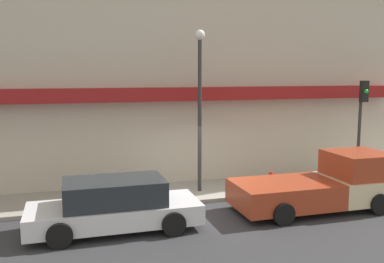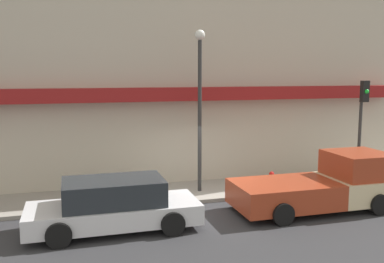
% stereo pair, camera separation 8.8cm
% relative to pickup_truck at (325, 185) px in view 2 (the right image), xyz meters
% --- Properties ---
extents(ground_plane, '(80.00, 80.00, 0.00)m').
position_rel_pickup_truck_xyz_m(ground_plane, '(-3.58, 1.60, -0.78)').
color(ground_plane, '#2D2D30').
extents(sidewalk, '(36.00, 2.57, 0.13)m').
position_rel_pickup_truck_xyz_m(sidewalk, '(-3.58, 2.89, -0.72)').
color(sidewalk, gray).
rests_on(sidewalk, ground).
extents(building, '(19.80, 3.80, 11.27)m').
position_rel_pickup_truck_xyz_m(building, '(-3.60, 5.65, 4.52)').
color(building, '#BCB29E').
rests_on(building, ground).
extents(pickup_truck, '(5.37, 2.27, 1.80)m').
position_rel_pickup_truck_xyz_m(pickup_truck, '(0.00, 0.00, 0.00)').
color(pickup_truck, beige).
rests_on(pickup_truck, ground).
extents(parked_car, '(4.77, 2.03, 1.45)m').
position_rel_pickup_truck_xyz_m(parked_car, '(-6.77, 0.00, -0.08)').
color(parked_car, silver).
rests_on(parked_car, ground).
extents(fire_hydrant, '(0.20, 0.20, 0.61)m').
position_rel_pickup_truck_xyz_m(fire_hydrant, '(-0.71, 2.39, -0.34)').
color(fire_hydrant, red).
rests_on(fire_hydrant, sidewalk).
extents(street_lamp, '(0.36, 0.36, 5.74)m').
position_rel_pickup_truck_xyz_m(street_lamp, '(-3.42, 2.72, 2.92)').
color(street_lamp, '#2D2D2D').
rests_on(street_lamp, sidewalk).
extents(traffic_light, '(0.28, 0.42, 3.97)m').
position_rel_pickup_truck_xyz_m(traffic_light, '(2.84, 2.02, 2.06)').
color(traffic_light, '#2D2D2D').
rests_on(traffic_light, sidewalk).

